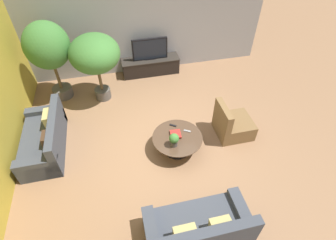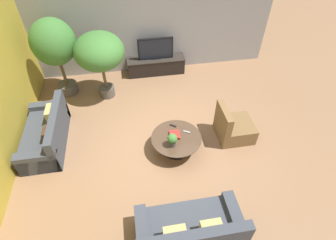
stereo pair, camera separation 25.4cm
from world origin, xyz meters
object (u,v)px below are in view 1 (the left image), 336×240
(potted_palm_tall, at_px, (48,48))
(potted_palm_corner, at_px, (95,55))
(media_console, at_px, (151,66))
(couch_near_entry, at_px, (198,229))
(potted_plant_tabletop, at_px, (174,139))
(television, at_px, (150,49))
(coffee_table, at_px, (177,141))
(couch_by_wall, at_px, (45,139))
(armchair_wicker, at_px, (232,125))

(potted_palm_tall, relative_size, potted_palm_corner, 1.16)
(media_console, distance_m, couch_near_entry, 5.16)
(potted_palm_tall, height_order, potted_plant_tabletop, potted_palm_tall)
(television, distance_m, coffee_table, 3.22)
(potted_palm_tall, bearing_deg, coffee_table, -44.99)
(couch_by_wall, relative_size, armchair_wicker, 2.07)
(armchair_wicker, xyz_separation_m, potted_plant_tabletop, (-1.51, -0.40, 0.30))
(couch_by_wall, bearing_deg, couch_near_entry, 45.11)
(coffee_table, height_order, potted_palm_tall, potted_palm_tall)
(television, relative_size, potted_palm_corner, 0.56)
(media_console, bearing_deg, television, -90.00)
(television, xyz_separation_m, potted_palm_corner, (-1.50, -0.90, 0.52))
(television, height_order, potted_plant_tabletop, television)
(media_console, bearing_deg, couch_by_wall, -138.81)
(couch_near_entry, relative_size, potted_palm_corner, 0.95)
(media_console, bearing_deg, potted_palm_corner, -149.03)
(couch_near_entry, bearing_deg, potted_palm_tall, -61.91)
(armchair_wicker, xyz_separation_m, potted_palm_tall, (-3.99, 2.41, 1.20))
(potted_palm_tall, xyz_separation_m, potted_plant_tabletop, (2.48, -2.81, -0.89))
(potted_palm_tall, bearing_deg, couch_near_entry, -61.91)
(armchair_wicker, bearing_deg, couch_by_wall, 83.25)
(couch_near_entry, bearing_deg, potted_plant_tabletop, -90.89)
(couch_by_wall, height_order, armchair_wicker, armchair_wicker)
(television, height_order, potted_palm_corner, potted_palm_corner)
(potted_palm_corner, bearing_deg, potted_plant_tabletop, -60.66)
(media_console, bearing_deg, armchair_wicker, -64.81)
(coffee_table, relative_size, potted_plant_tabletop, 3.51)
(potted_palm_tall, distance_m, potted_plant_tabletop, 3.85)
(media_console, xyz_separation_m, potted_palm_corner, (-1.50, -0.90, 1.07))
(potted_palm_tall, bearing_deg, television, 12.46)
(television, distance_m, potted_palm_corner, 1.83)
(potted_palm_corner, bearing_deg, coffee_table, -56.24)
(couch_by_wall, distance_m, potted_palm_corner, 2.31)
(couch_by_wall, height_order, potted_palm_corner, potted_palm_corner)
(armchair_wicker, bearing_deg, potted_plant_tabletop, 104.79)
(couch_near_entry, distance_m, potted_palm_tall, 5.33)
(media_console, relative_size, armchair_wicker, 2.02)
(television, xyz_separation_m, armchair_wicker, (1.40, -2.98, -0.54))
(potted_palm_corner, bearing_deg, armchair_wicker, -35.55)
(television, bearing_deg, armchair_wicker, -64.80)
(media_console, xyz_separation_m, potted_palm_tall, (-2.59, -0.57, 1.21))
(coffee_table, bearing_deg, potted_palm_corner, 123.76)
(television, relative_size, couch_near_entry, 0.59)
(armchair_wicker, bearing_deg, couch_near_entry, 144.75)
(television, height_order, couch_by_wall, television)
(potted_palm_corner, distance_m, potted_plant_tabletop, 2.94)
(coffee_table, distance_m, armchair_wicker, 1.40)
(coffee_table, distance_m, couch_by_wall, 2.93)
(media_console, height_order, potted_plant_tabletop, potted_plant_tabletop)
(potted_palm_tall, bearing_deg, media_console, 12.50)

